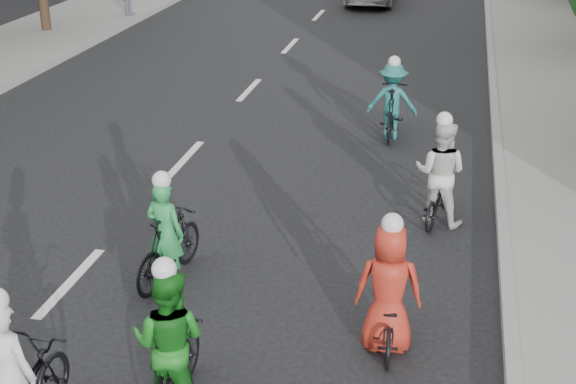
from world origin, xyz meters
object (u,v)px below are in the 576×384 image
(cyclist_1, at_px, (388,300))
(cyclist_0, at_px, (171,351))
(cyclist_2, at_px, (168,242))
(cyclist_3, at_px, (392,106))
(cyclist_4, at_px, (440,182))

(cyclist_1, bearing_deg, cyclist_0, 31.98)
(cyclist_2, distance_m, cyclist_3, 7.25)
(cyclist_2, relative_size, cyclist_4, 0.93)
(cyclist_0, xyz_separation_m, cyclist_2, (-1.01, 2.64, -0.11))
(cyclist_3, height_order, cyclist_4, cyclist_4)
(cyclist_1, bearing_deg, cyclist_3, -90.35)
(cyclist_0, xyz_separation_m, cyclist_4, (2.63, 5.43, -0.01))
(cyclist_0, xyz_separation_m, cyclist_1, (2.17, 1.66, -0.07))
(cyclist_0, distance_m, cyclist_1, 2.73)
(cyclist_2, height_order, cyclist_3, cyclist_3)
(cyclist_0, distance_m, cyclist_4, 6.03)
(cyclist_3, xyz_separation_m, cyclist_4, (1.14, -4.01, 0.01))
(cyclist_0, height_order, cyclist_1, cyclist_0)
(cyclist_0, relative_size, cyclist_3, 1.00)
(cyclist_0, bearing_deg, cyclist_3, -98.01)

